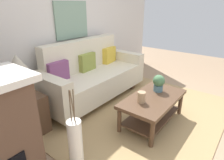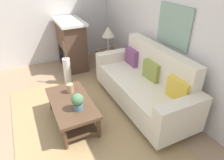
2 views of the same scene
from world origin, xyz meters
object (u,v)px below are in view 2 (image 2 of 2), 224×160
at_px(throw_pillow_olive, 152,71).
at_px(floor_vase, 67,71).
at_px(coffee_table, 72,107).
at_px(throw_pillow_plum, 132,57).
at_px(throw_pillow_mustard, 178,89).
at_px(side_table, 109,63).
at_px(table_lamp, 108,33).
at_px(framed_painting, 174,26).
at_px(potted_plant_tabletop, 78,101).
at_px(fireplace, 71,44).
at_px(couch, 144,85).
at_px(tabletop_vase, 70,88).

relative_size(throw_pillow_olive, floor_vase, 0.62).
xyz_separation_m(throw_pillow_olive, floor_vase, (-1.36, -1.15, -0.39)).
bearing_deg(floor_vase, coffee_table, -11.69).
xyz_separation_m(throw_pillow_plum, throw_pillow_mustard, (1.32, 0.00, 0.00)).
distance_m(throw_pillow_mustard, coffee_table, 1.64).
xyz_separation_m(side_table, table_lamp, (0.00, 0.00, 0.71)).
relative_size(throw_pillow_plum, framed_painting, 0.49).
bearing_deg(framed_painting, potted_plant_tabletop, -85.01).
height_order(throw_pillow_mustard, fireplace, fireplace).
xyz_separation_m(potted_plant_tabletop, framed_painting, (-0.15, 1.72, 0.83)).
distance_m(couch, floor_vase, 1.71).
relative_size(throw_pillow_mustard, table_lamp, 0.63).
distance_m(throw_pillow_mustard, fireplace, 2.89).
xyz_separation_m(throw_pillow_plum, side_table, (-0.71, -0.18, -0.40)).
bearing_deg(throw_pillow_mustard, floor_vase, -150.22).
distance_m(potted_plant_tabletop, table_lamp, 1.97).
relative_size(couch, tabletop_vase, 13.72).
distance_m(fireplace, floor_vase, 0.88).
bearing_deg(tabletop_vase, coffee_table, -14.55).
height_order(potted_plant_tabletop, floor_vase, potted_plant_tabletop).
bearing_deg(table_lamp, coffee_table, -43.98).
relative_size(coffee_table, framed_painting, 1.49).
bearing_deg(side_table, throw_pillow_plum, 14.64).
distance_m(side_table, table_lamp, 0.71).
xyz_separation_m(tabletop_vase, fireplace, (-1.78, 0.54, 0.08)).
xyz_separation_m(throw_pillow_plum, coffee_table, (0.57, -1.42, -0.37)).
relative_size(potted_plant_tabletop, framed_painting, 0.36).
bearing_deg(coffee_table, side_table, 136.02).
relative_size(tabletop_vase, side_table, 0.28).
bearing_deg(table_lamp, potted_plant_tabletop, -38.13).
bearing_deg(side_table, fireplace, -139.78).
relative_size(throw_pillow_olive, throw_pillow_mustard, 1.00).
height_order(throw_pillow_mustard, floor_vase, throw_pillow_mustard).
xyz_separation_m(potted_plant_tabletop, fireplace, (-2.26, 0.56, 0.02)).
xyz_separation_m(coffee_table, tabletop_vase, (-0.24, 0.06, 0.19)).
distance_m(throw_pillow_mustard, tabletop_vase, 1.69).
bearing_deg(throw_pillow_plum, tabletop_vase, -76.42).
distance_m(coffee_table, potted_plant_tabletop, 0.35).
bearing_deg(couch, fireplace, -161.89).
relative_size(side_table, floor_vase, 0.96).
bearing_deg(couch, throw_pillow_plum, 169.12).
xyz_separation_m(side_table, fireplace, (-0.75, -0.63, 0.31)).
distance_m(couch, table_lamp, 1.48).
bearing_deg(side_table, throw_pillow_mustard, 5.22).
bearing_deg(floor_vase, couch, 37.09).
bearing_deg(throw_pillow_olive, floor_vase, -139.67).
height_order(throw_pillow_plum, throw_pillow_olive, same).
height_order(coffee_table, fireplace, fireplace).
height_order(couch, throw_pillow_olive, couch).
height_order(throw_pillow_olive, table_lamp, table_lamp).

